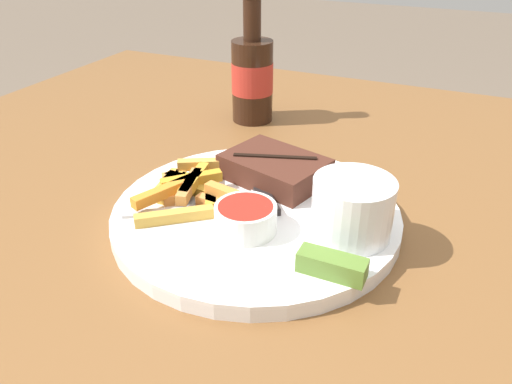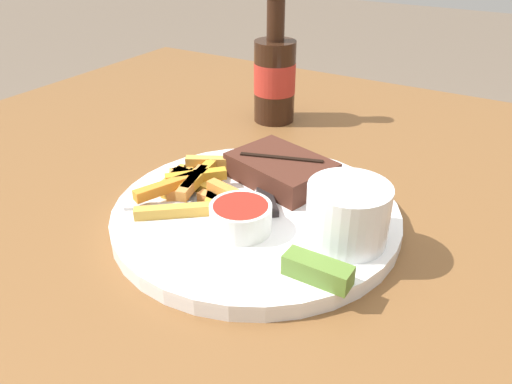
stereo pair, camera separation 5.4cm
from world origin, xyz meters
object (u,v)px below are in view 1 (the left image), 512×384
Objects in this scene: pickle_spear at (332,265)px; beer_bottle at (252,76)px; coleslaw_cup at (353,205)px; dipping_sauce_cup at (246,217)px; knife_utensil at (257,186)px; dinner_plate at (256,214)px; steak_portion at (275,168)px; fork_utensil at (179,211)px.

pickle_spear is 0.43m from beer_bottle.
coleslaw_cup is at bearing -49.98° from beer_bottle.
pickle_spear is (0.10, -0.03, -0.01)m from dipping_sauce_cup.
beer_bottle reaches higher than knife_utensil.
beer_bottle is at bearing 115.39° from dinner_plate.
knife_utensil is at bearing -108.47° from steak_portion.
dinner_plate is 0.14m from pickle_spear.
pickle_spear is 0.52× the size of fork_utensil.
dinner_plate is 4.97× the size of dipping_sauce_cup.
coleslaw_cup is 1.30× the size of pickle_spear.
pickle_spear is (0.11, -0.08, 0.02)m from dinner_plate.
dipping_sauce_cup reaches higher than fork_utensil.
dinner_plate is 0.09m from fork_utensil.
dinner_plate is 2.64× the size of fork_utensil.
coleslaw_cup is 0.14m from knife_utensil.
steak_portion reaches higher than pickle_spear.
coleslaw_cup reaches higher than knife_utensil.
pickle_spear reaches higher than dinner_plate.
pickle_spear is at bearing -55.80° from beer_bottle.
knife_utensil is 0.66× the size of beer_bottle.
dinner_plate is 0.05m from knife_utensil.
knife_utensil is at bearing 159.28° from coleslaw_cup.
dinner_plate is 0.12m from coleslaw_cup.
fork_utensil is at bearing -168.32° from coleslaw_cup.
dipping_sauce_cup is at bearing -31.85° from fork_utensil.
dipping_sauce_cup is 0.47× the size of knife_utensil.
pickle_spear is 0.46× the size of knife_utensil.
pickle_spear is at bearing -88.59° from coleslaw_cup.
dipping_sauce_cup is at bearing -82.38° from steak_portion.
beer_bottle reaches higher than steak_portion.
coleslaw_cup is at bearing 91.41° from pickle_spear.
coleslaw_cup is 0.11m from dipping_sauce_cup.
fork_utensil is at bearing 106.51° from knife_utensil.
dinner_plate is at bearing 144.98° from pickle_spear.
beer_bottle is at bearing 130.02° from coleslaw_cup.
fork_utensil is at bearing 179.42° from dipping_sauce_cup.
steak_portion is 2.13× the size of dipping_sauce_cup.
pickle_spear is (0.00, -0.07, -0.02)m from coleslaw_cup.
dipping_sauce_cup is at bearing -159.06° from coleslaw_cup.
dipping_sauce_cup is 0.08m from fork_utensil.
fork_utensil is 0.58× the size of beer_bottle.
coleslaw_cup is 0.38m from beer_bottle.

